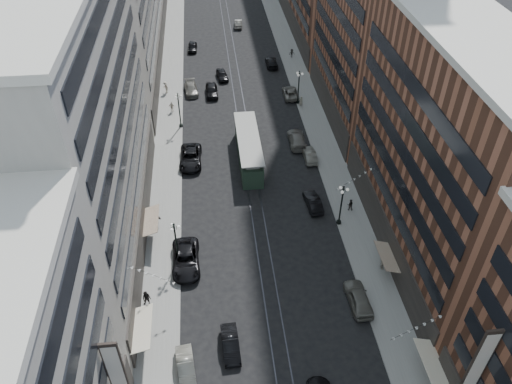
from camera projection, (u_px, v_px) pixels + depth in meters
name	position (u px, v px, depth m)	size (l,w,h in m)	color
ground	(240.00, 107.00, 78.66)	(220.00, 220.00, 0.00)	black
sidewalk_west	(171.00, 80.00, 85.35)	(4.00, 180.00, 0.15)	gray
sidewalk_east	(298.00, 74.00, 87.15)	(4.00, 180.00, 0.15)	gray
rail_west	(231.00, 78.00, 86.24)	(0.12, 180.00, 0.02)	#2D2D33
rail_east	(239.00, 77.00, 86.35)	(0.12, 180.00, 0.02)	#2D2D33
building_west_mid	(83.00, 130.00, 47.67)	(8.00, 36.00, 28.00)	gray
building_east_mid	(441.00, 156.00, 47.91)	(8.00, 30.00, 24.00)	brown
lamppost_sw_far	(176.00, 242.00, 51.46)	(1.03, 1.14, 5.52)	black
lamppost_sw_mid	(179.00, 109.00, 72.10)	(1.03, 1.14, 5.52)	black
lamppost_se_far	(341.00, 204.00, 56.03)	(1.03, 1.14, 5.52)	black
lamppost_se_mid	(299.00, 86.00, 77.43)	(1.03, 1.14, 5.52)	black
streetcar	(249.00, 150.00, 66.70)	(2.90, 13.10, 3.62)	#263D2C
car_1	(186.00, 367.00, 43.16)	(1.46, 4.20, 1.38)	slate
car_2	(186.00, 259.00, 52.58)	(2.85, 6.18, 1.72)	black
car_4	(358.00, 298.00, 48.70)	(1.97, 4.91, 1.67)	#616056
car_5	(231.00, 344.00, 44.89)	(1.48, 4.24, 1.40)	black
pedestrian_2	(147.00, 299.00, 48.35)	(0.90, 0.49, 1.85)	black
pedestrian_4	(383.00, 263.00, 52.01)	(0.96, 0.44, 1.63)	#ACA28F
car_7	(191.00, 157.00, 66.71)	(2.83, 6.14, 1.71)	black
car_8	(191.00, 89.00, 81.73)	(2.02, 4.98, 1.45)	#646159
car_9	(192.00, 47.00, 94.49)	(1.68, 4.18, 1.42)	black
car_10	(313.00, 202.00, 59.92)	(1.51, 4.33, 1.43)	black
car_11	(290.00, 93.00, 80.73)	(2.27, 4.93, 1.37)	slate
car_12	(271.00, 62.00, 89.37)	(1.97, 4.85, 1.41)	black
car_13	(222.00, 75.00, 85.55)	(1.69, 4.20, 1.43)	black
car_14	(238.00, 23.00, 103.51)	(1.49, 4.26, 1.40)	slate
pedestrian_5	(155.00, 218.00, 57.36)	(1.52, 0.44, 1.64)	black
pedestrian_6	(172.00, 107.00, 76.71)	(0.98, 0.45, 1.67)	#C0B39F
pedestrian_7	(350.00, 205.00, 59.21)	(0.75, 0.41, 1.55)	black
pedestrian_8	(301.00, 101.00, 77.92)	(0.65, 0.43, 1.79)	#9D9782
pedestrian_9	(292.00, 53.00, 91.75)	(1.03, 0.43, 1.60)	black
car_extra_0	(212.00, 90.00, 81.10)	(1.93, 4.80, 1.64)	black
car_extra_1	(297.00, 139.00, 70.22)	(2.26, 5.56, 1.61)	slate
car_extra_2	(310.00, 155.00, 67.43)	(1.47, 4.23, 1.39)	slate
pedestrian_extra_0	(166.00, 87.00, 81.26)	(1.25, 0.52, 1.94)	#BEB29E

